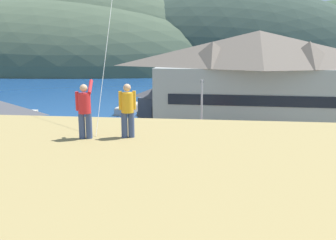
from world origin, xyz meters
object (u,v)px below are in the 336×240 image
(parked_car_front_row_red, at_px, (140,156))
(person_kite_flyer, at_px, (85,109))
(parked_car_back_row_right, at_px, (220,160))
(person_companion, at_px, (127,109))
(parked_car_mid_row_center, at_px, (61,151))
(parked_car_front_row_end, at_px, (252,190))
(parking_light_pole, at_px, (202,113))
(wharf_dock, at_px, (157,105))
(moored_boat_wharfside, at_px, (128,107))
(parked_car_mid_row_near, at_px, (20,191))
(storage_shed_waterside, at_px, (160,103))
(harbor_lodge, at_px, (258,78))

(parked_car_front_row_red, bearing_deg, person_kite_flyer, -85.24)
(parked_car_front_row_red, bearing_deg, parked_car_back_row_right, -2.41)
(person_companion, bearing_deg, parked_car_mid_row_center, 120.50)
(parked_car_front_row_red, height_order, parked_car_front_row_end, same)
(parked_car_front_row_red, height_order, parking_light_pole, parking_light_pole)
(wharf_dock, xyz_separation_m, person_kite_flyer, (4.11, -42.86, 6.98))
(moored_boat_wharfside, height_order, parked_car_mid_row_center, moored_boat_wharfside)
(parked_car_front_row_end, height_order, person_companion, person_companion)
(parked_car_mid_row_near, bearing_deg, parking_light_pole, 47.27)
(parked_car_front_row_red, xyz_separation_m, person_kite_flyer, (1.25, -15.05, 6.27))
(parked_car_mid_row_center, bearing_deg, storage_shed_waterside, 72.41)
(parking_light_pole, bearing_deg, moored_boat_wharfside, 118.28)
(parked_car_front_row_red, height_order, person_kite_flyer, person_kite_flyer)
(harbor_lodge, height_order, parked_car_mid_row_center, harbor_lodge)
(parked_car_mid_row_near, xyz_separation_m, parked_car_back_row_right, (11.59, 7.15, 0.00))
(parked_car_mid_row_near, bearing_deg, parked_car_front_row_end, 7.12)
(parking_light_pole, relative_size, person_kite_flyer, 3.46)
(harbor_lodge, height_order, moored_boat_wharfside, harbor_lodge)
(harbor_lodge, xyz_separation_m, parked_car_front_row_end, (-2.57, -20.88, -4.70))
(parked_car_front_row_red, bearing_deg, person_companion, -80.11)
(parked_car_back_row_right, bearing_deg, parked_car_mid_row_near, -148.32)
(wharf_dock, relative_size, parked_car_mid_row_center, 3.39)
(storage_shed_waterside, xyz_separation_m, wharf_dock, (-1.91, 9.68, -1.96))
(parked_car_mid_row_near, distance_m, parked_car_front_row_red, 9.27)
(wharf_dock, relative_size, parked_car_front_row_end, 3.34)
(parked_car_front_row_red, relative_size, parked_car_mid_row_center, 1.00)
(parked_car_front_row_red, distance_m, parking_light_pole, 6.35)
(person_companion, bearing_deg, parked_car_front_row_red, 99.89)
(wharf_dock, distance_m, parked_car_mid_row_center, 27.44)
(moored_boat_wharfside, bearing_deg, parked_car_front_row_end, -64.42)
(moored_boat_wharfside, bearing_deg, parked_car_back_row_right, -62.70)
(moored_boat_wharfside, relative_size, parked_car_front_row_red, 1.52)
(parked_car_back_row_right, relative_size, parked_car_front_row_red, 1.00)
(parked_car_front_row_red, height_order, person_companion, person_companion)
(parked_car_back_row_right, distance_m, person_companion, 16.18)
(parked_car_mid_row_center, bearing_deg, parked_car_mid_row_near, -83.49)
(wharf_dock, distance_m, person_kite_flyer, 43.62)
(storage_shed_waterside, relative_size, moored_boat_wharfside, 0.84)
(storage_shed_waterside, bearing_deg, parked_car_mid_row_center, -107.59)
(wharf_dock, height_order, parked_car_front_row_end, parked_car_front_row_end)
(harbor_lodge, height_order, parked_car_front_row_red, harbor_lodge)
(harbor_lodge, relative_size, parked_car_back_row_right, 5.53)
(person_kite_flyer, bearing_deg, parked_car_front_row_end, 55.08)
(parked_car_mid_row_near, distance_m, person_kite_flyer, 12.02)
(parked_car_front_row_red, height_order, parked_car_mid_row_center, same)
(parked_car_front_row_red, relative_size, person_companion, 2.45)
(moored_boat_wharfside, height_order, parked_car_mid_row_near, moored_boat_wharfside)
(moored_boat_wharfside, height_order, person_kite_flyer, person_kite_flyer)
(parked_car_mid_row_near, xyz_separation_m, parked_car_front_row_red, (5.58, 7.41, 0.00))
(moored_boat_wharfside, relative_size, parked_car_front_row_end, 1.49)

